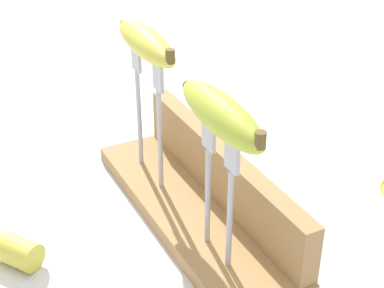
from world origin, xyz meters
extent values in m
plane|color=silver|center=(0.00, 0.00, 0.00)|extent=(3.00, 3.00, 0.00)
cube|color=#A87F4C|center=(0.00, 0.00, 0.01)|extent=(0.42, 0.12, 0.02)
cube|color=#A87F4C|center=(0.00, 0.05, 0.06)|extent=(0.41, 0.03, 0.08)
cylinder|color=#B2B2B7|center=(-0.14, -0.02, 0.10)|extent=(0.01, 0.01, 0.15)
cube|color=#B2B2B7|center=(-0.14, -0.02, 0.20)|extent=(0.03, 0.00, 0.04)
cylinder|color=#B2B2B7|center=(-0.07, -0.02, 0.10)|extent=(0.01, 0.01, 0.15)
cube|color=#B2B2B7|center=(-0.07, -0.02, 0.20)|extent=(0.03, 0.00, 0.04)
cylinder|color=#B2B2B7|center=(0.08, -0.02, 0.09)|extent=(0.01, 0.01, 0.14)
cube|color=#B2B2B7|center=(0.08, -0.02, 0.18)|extent=(0.03, 0.00, 0.04)
cylinder|color=#B2B2B7|center=(0.13, -0.02, 0.09)|extent=(0.01, 0.01, 0.14)
cube|color=#B2B2B7|center=(0.13, -0.02, 0.18)|extent=(0.03, 0.00, 0.04)
ellipsoid|color=#DBD147|center=(-0.10, -0.02, 0.23)|extent=(0.18, 0.05, 0.04)
cylinder|color=brown|center=(-0.02, -0.02, 0.24)|extent=(0.01, 0.01, 0.02)
sphere|color=#3F2D19|center=(-0.19, -0.02, 0.23)|extent=(0.01, 0.01, 0.01)
ellipsoid|color=#B2C138|center=(0.10, -0.02, 0.22)|extent=(0.17, 0.05, 0.04)
cylinder|color=brown|center=(0.18, -0.02, 0.23)|extent=(0.01, 0.01, 0.02)
sphere|color=#3F2D19|center=(0.02, -0.02, 0.22)|extent=(0.01, 0.01, 0.01)
cylinder|color=#DBD147|center=(-0.02, -0.24, 0.02)|extent=(0.07, 0.06, 0.04)
cylinder|color=beige|center=(-0.04, -0.26, 0.02)|extent=(0.02, 0.03, 0.03)
camera|label=1|loc=(0.61, -0.31, 0.52)|focal=56.12mm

